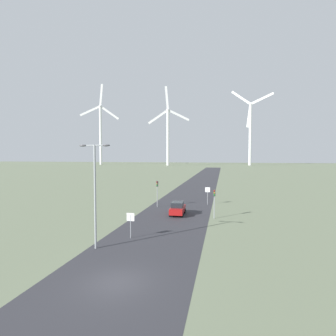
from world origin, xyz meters
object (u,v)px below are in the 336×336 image
at_px(wind_turbine_left, 168,131).
at_px(traffic_light_post_near_left, 157,188).
at_px(wind_turbine_far_left, 101,129).
at_px(wind_turbine_center, 250,128).
at_px(traffic_light_post_near_right, 214,197).
at_px(stop_sign_far, 208,193).
at_px(stop_sign_near, 131,221).
at_px(car_approaching, 178,208).
at_px(streetlamp, 95,183).

bearing_deg(wind_turbine_left, traffic_light_post_near_left, -78.54).
bearing_deg(wind_turbine_far_left, wind_turbine_center, 4.05).
distance_m(traffic_light_post_near_right, wind_turbine_far_left, 221.33).
distance_m(wind_turbine_left, wind_turbine_center, 70.27).
xyz_separation_m(stop_sign_far, wind_turbine_center, (24.65, 189.54, 29.49)).
bearing_deg(stop_sign_far, stop_sign_near, -108.16).
bearing_deg(stop_sign_near, wind_turbine_left, 100.91).
bearing_deg(traffic_light_post_near_right, traffic_light_post_near_left, 147.16).
height_order(wind_turbine_far_left, wind_turbine_left, wind_turbine_far_left).
distance_m(traffic_light_post_near_right, car_approaching, 5.52).
distance_m(streetlamp, stop_sign_far, 24.89).
bearing_deg(stop_sign_near, car_approaching, 75.74).
xyz_separation_m(stop_sign_near, wind_turbine_far_left, (-102.13, 199.78, 30.75)).
height_order(traffic_light_post_near_left, wind_turbine_left, wind_turbine_left).
relative_size(streetlamp, wind_turbine_far_left, 0.13).
relative_size(wind_turbine_far_left, wind_turbine_center, 1.15).
xyz_separation_m(streetlamp, wind_turbine_left, (-35.13, 196.17, 22.97)).
distance_m(car_approaching, wind_turbine_left, 188.07).
height_order(streetlamp, wind_turbine_far_left, wind_turbine_far_left).
distance_m(traffic_light_post_near_right, wind_turbine_center, 202.57).
xyz_separation_m(traffic_light_post_near_right, wind_turbine_center, (23.21, 199.18, 28.72)).
distance_m(stop_sign_near, traffic_light_post_near_right, 12.82).
bearing_deg(wind_turbine_center, traffic_light_post_near_left, -99.53).
xyz_separation_m(stop_sign_near, car_approaching, (2.83, 11.13, -0.86)).
bearing_deg(streetlamp, stop_sign_near, 59.16).
distance_m(wind_turbine_far_left, wind_turbine_center, 133.57).
distance_m(streetlamp, traffic_light_post_near_right, 16.99).
distance_m(traffic_light_post_near_left, wind_turbine_left, 182.18).
relative_size(stop_sign_near, wind_turbine_far_left, 0.03).
bearing_deg(traffic_light_post_near_left, traffic_light_post_near_right, -32.84).
distance_m(streetlamp, stop_sign_near, 5.68).
xyz_separation_m(traffic_light_post_near_right, wind_turbine_far_left, (-110.02, 189.73, 29.70)).
bearing_deg(stop_sign_near, stop_sign_far, 71.84).
bearing_deg(stop_sign_near, traffic_light_post_near_left, 94.77).
xyz_separation_m(streetlamp, traffic_light_post_near_right, (9.93, 13.45, -3.02)).
distance_m(stop_sign_far, wind_turbine_center, 193.40).
bearing_deg(car_approaching, wind_turbine_far_left, 119.09).
xyz_separation_m(car_approaching, wind_turbine_center, (28.28, 198.10, 30.63)).
height_order(streetlamp, wind_turbine_center, wind_turbine_center).
xyz_separation_m(streetlamp, car_approaching, (4.86, 14.53, -4.93)).
height_order(traffic_light_post_near_left, car_approaching, traffic_light_post_near_left).
distance_m(traffic_light_post_near_right, wind_turbine_left, 189.98).
height_order(stop_sign_near, car_approaching, stop_sign_near).
bearing_deg(traffic_light_post_near_left, streetlamp, -92.05).
bearing_deg(stop_sign_far, traffic_light_post_near_left, -154.73).
bearing_deg(stop_sign_near, wind_turbine_far_left, 117.08).
distance_m(car_approaching, wind_turbine_far_left, 218.19).
xyz_separation_m(stop_sign_far, traffic_light_post_near_left, (-7.79, -3.68, 1.02)).
height_order(traffic_light_post_near_left, wind_turbine_far_left, wind_turbine_far_left).
bearing_deg(wind_turbine_left, stop_sign_far, -75.86).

